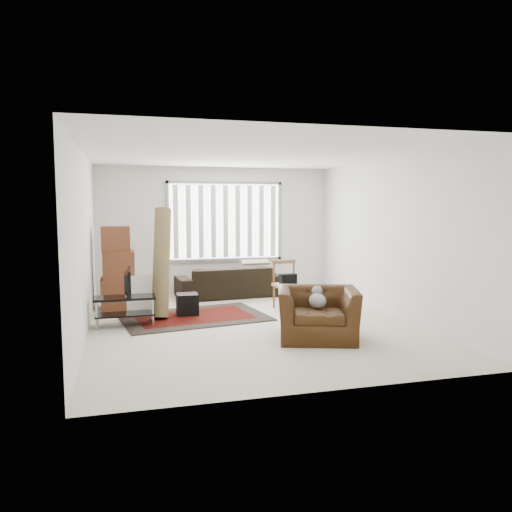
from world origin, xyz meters
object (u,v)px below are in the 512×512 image
(side_chair, at_px, (288,283))
(sofa, at_px, (229,277))
(moving_boxes, at_px, (118,270))
(tv_stand, at_px, (125,305))
(armchair, at_px, (318,310))

(side_chair, bearing_deg, sofa, 114.29)
(moving_boxes, bearing_deg, tv_stand, -85.87)
(side_chair, xyz_separation_m, armchair, (-0.23, -2.04, -0.07))
(moving_boxes, relative_size, sofa, 0.70)
(moving_boxes, relative_size, armchair, 1.10)
(armchair, bearing_deg, sofa, 116.91)
(sofa, relative_size, side_chair, 2.44)
(sofa, xyz_separation_m, side_chair, (0.78, -1.51, 0.07))
(sofa, relative_size, armchair, 1.57)
(tv_stand, height_order, side_chair, side_chair)
(sofa, bearing_deg, tv_stand, 40.06)
(tv_stand, distance_m, side_chair, 2.95)
(moving_boxes, xyz_separation_m, sofa, (2.22, 0.59, -0.29))
(tv_stand, distance_m, moving_boxes, 1.50)
(tv_stand, distance_m, sofa, 2.94)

